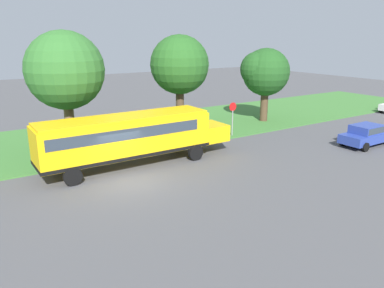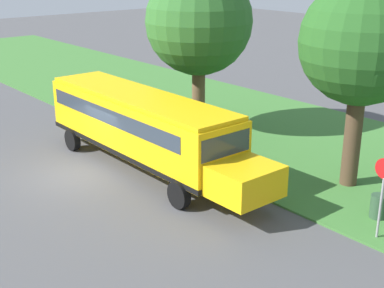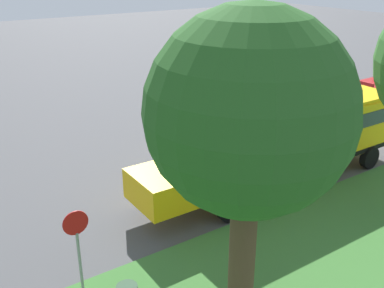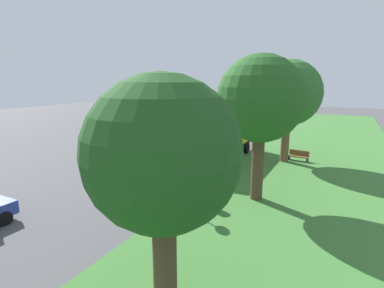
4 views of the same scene
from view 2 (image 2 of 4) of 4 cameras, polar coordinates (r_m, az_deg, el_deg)
ground_plane at (r=22.58m, az=-11.93°, el=-3.13°), size 120.00×120.00×0.00m
grass_verge at (r=28.27m, az=6.12°, el=1.88°), size 12.00×80.00×0.08m
school_bus at (r=22.13m, az=-5.22°, el=2.06°), size 2.84×12.42×3.16m
oak_tree_beside_bus at (r=26.14m, az=0.75°, el=12.81°), size 5.15×5.15×8.15m
oak_tree_roadside_mid at (r=20.26m, az=17.86°, el=9.88°), size 4.60×4.60×7.89m
stop_sign at (r=17.45m, az=19.68°, el=-4.55°), size 0.08×0.68×2.74m
park_bench at (r=28.27m, az=1.38°, el=2.90°), size 1.66×0.74×0.92m
trash_bin at (r=19.27m, az=19.27°, el=-6.40°), size 0.56×0.56×0.90m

